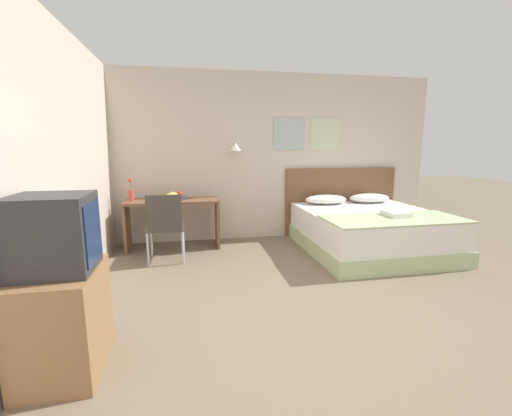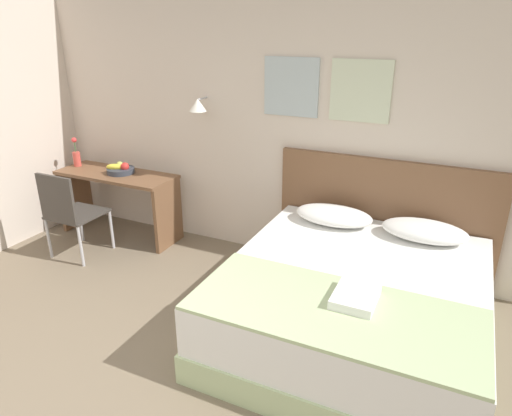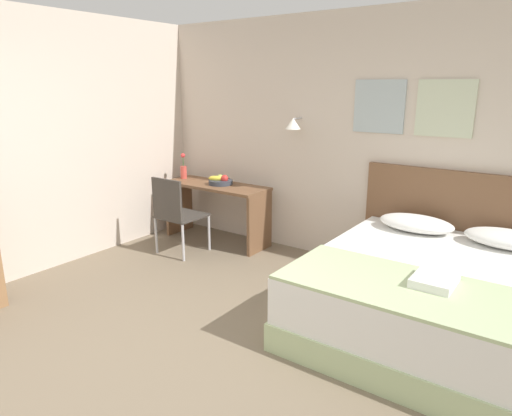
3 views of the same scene
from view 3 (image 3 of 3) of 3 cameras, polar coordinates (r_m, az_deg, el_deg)
The scene contains 12 objects.
ground_plane at distance 3.33m, azimuth -11.86°, elevation -20.29°, with size 24.00×24.00×0.00m, color #756651.
wall_back at distance 5.02m, azimuth 11.30°, elevation 8.24°, with size 5.61×0.31×2.65m.
bed at distance 3.90m, azimuth 21.14°, elevation -10.55°, with size 1.84×1.98×0.58m.
headboard at distance 4.74m, azimuth 24.68°, elevation -2.71°, with size 1.96×0.06×1.14m.
pillow_left at distance 4.54m, azimuth 19.37°, elevation -1.82°, with size 0.69×0.40×0.15m.
pillow_right at distance 4.41m, azimuth 28.94°, elevation -3.40°, with size 0.69×0.40×0.15m.
throw_blanket at distance 3.27m, azimuth 18.99°, elevation -9.57°, with size 1.79×0.79×0.02m.
folded_towel_near_foot at distance 3.35m, azimuth 21.42°, elevation -8.38°, with size 0.26×0.33×0.06m.
desk at distance 5.67m, azimuth -4.96°, elevation 0.94°, with size 1.35×0.49×0.73m.
desk_chair at distance 5.26m, azimuth -10.12°, elevation -0.28°, with size 0.47×0.47×0.91m.
fruit_bowl at distance 5.60m, azimuth -4.46°, elevation 3.39°, with size 0.29×0.29×0.12m.
flower_vase at distance 6.00m, azimuth -9.05°, elevation 4.73°, with size 0.08×0.08×0.33m.
Camera 3 is at (2.06, -1.77, 1.92)m, focal length 32.00 mm.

